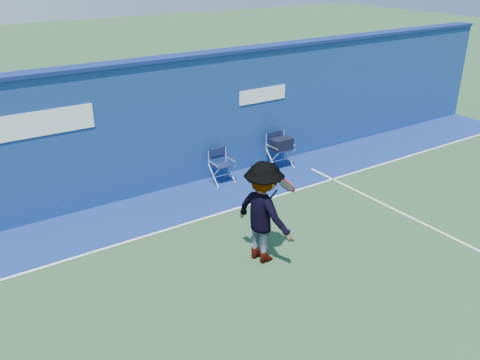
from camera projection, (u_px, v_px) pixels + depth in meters
ground at (262, 314)px, 7.95m from camera, size 80.00×80.00×0.00m
stadium_wall at (126, 131)px, 11.27m from camera, size 24.00×0.50×3.08m
out_of_bounds_strip at (152, 212)px, 11.06m from camera, size 24.00×1.80×0.01m
court_lines at (240, 293)px, 8.40m from camera, size 24.00×12.00×0.01m
directors_chair_left at (222, 172)px, 12.42m from camera, size 0.49×0.46×0.83m
directors_chair_right at (280, 154)px, 13.22m from camera, size 0.56×0.50×0.94m
water_bottle at (251, 175)px, 12.68m from camera, size 0.07×0.07×0.21m
tennis_player at (264, 212)px, 9.01m from camera, size 1.00×1.34×1.91m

